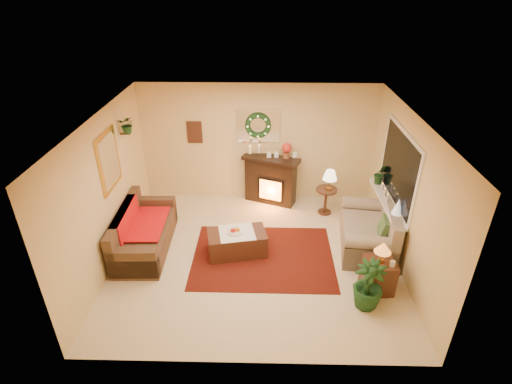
{
  "coord_description": "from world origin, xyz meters",
  "views": [
    {
      "loc": [
        0.14,
        -5.78,
        4.52
      ],
      "look_at": [
        0.0,
        0.35,
        1.15
      ],
      "focal_mm": 28.0,
      "sensor_mm": 36.0,
      "label": 1
    }
  ],
  "objects_px": {
    "side_table_round": "(326,199)",
    "coffee_table": "(237,243)",
    "end_table_square": "(378,276)",
    "loveseat": "(368,228)",
    "sofa": "(144,228)",
    "fireplace": "(271,179)"
  },
  "relations": [
    {
      "from": "loveseat",
      "to": "end_table_square",
      "type": "xyz_separation_m",
      "value": [
        -0.08,
        -1.16,
        -0.15
      ]
    },
    {
      "from": "side_table_round",
      "to": "end_table_square",
      "type": "bearing_deg",
      "value": -77.14
    },
    {
      "from": "sofa",
      "to": "end_table_square",
      "type": "bearing_deg",
      "value": -16.09
    },
    {
      "from": "fireplace",
      "to": "end_table_square",
      "type": "relative_size",
      "value": 1.94
    },
    {
      "from": "sofa",
      "to": "side_table_round",
      "type": "bearing_deg",
      "value": 18.95
    },
    {
      "from": "coffee_table",
      "to": "loveseat",
      "type": "bearing_deg",
      "value": -5.55
    },
    {
      "from": "fireplace",
      "to": "coffee_table",
      "type": "xyz_separation_m",
      "value": [
        -0.62,
        -1.92,
        -0.34
      ]
    },
    {
      "from": "fireplace",
      "to": "sofa",
      "type": "bearing_deg",
      "value": -120.8
    },
    {
      "from": "loveseat",
      "to": "sofa",
      "type": "bearing_deg",
      "value": -170.29
    },
    {
      "from": "side_table_round",
      "to": "sofa",
      "type": "bearing_deg",
      "value": -159.33
    },
    {
      "from": "side_table_round",
      "to": "end_table_square",
      "type": "xyz_separation_m",
      "value": [
        0.54,
        -2.34,
        -0.05
      ]
    },
    {
      "from": "side_table_round",
      "to": "coffee_table",
      "type": "relative_size",
      "value": 0.56
    },
    {
      "from": "sofa",
      "to": "end_table_square",
      "type": "height_order",
      "value": "sofa"
    },
    {
      "from": "sofa",
      "to": "coffee_table",
      "type": "xyz_separation_m",
      "value": [
        1.7,
        -0.12,
        -0.22
      ]
    },
    {
      "from": "end_table_square",
      "to": "side_table_round",
      "type": "bearing_deg",
      "value": 102.86
    },
    {
      "from": "side_table_round",
      "to": "end_table_square",
      "type": "relative_size",
      "value": 1.03
    },
    {
      "from": "loveseat",
      "to": "fireplace",
      "type": "bearing_deg",
      "value": 144.68
    },
    {
      "from": "side_table_round",
      "to": "end_table_square",
      "type": "height_order",
      "value": "side_table_round"
    },
    {
      "from": "side_table_round",
      "to": "coffee_table",
      "type": "bearing_deg",
      "value": -141.17
    },
    {
      "from": "fireplace",
      "to": "loveseat",
      "type": "relative_size",
      "value": 0.7
    },
    {
      "from": "coffee_table",
      "to": "end_table_square",
      "type": "bearing_deg",
      "value": -32.82
    },
    {
      "from": "side_table_round",
      "to": "coffee_table",
      "type": "distance_m",
      "value": 2.29
    }
  ]
}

